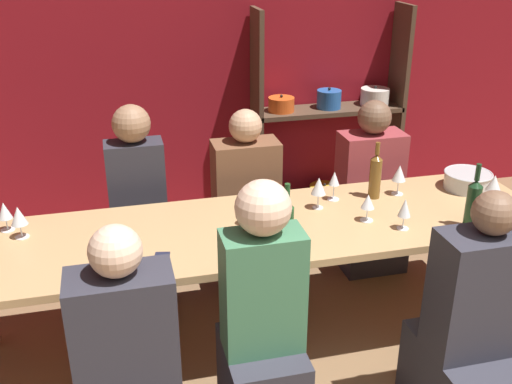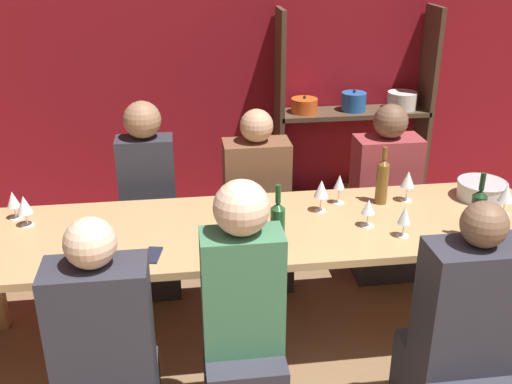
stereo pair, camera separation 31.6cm
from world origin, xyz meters
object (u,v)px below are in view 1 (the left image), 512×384
object	(u,v)px
dining_table	(261,238)
person_far_c	(246,219)
shelf_unit	(326,136)
person_far_b	(367,205)
mixing_bowl	(468,180)
cell_phone	(161,261)
wine_glass_empty_c	(494,183)
wine_glass_white_a	(5,212)
person_far_a	(140,225)
wine_bottle_amber	(473,203)
wine_glass_empty_b	(319,186)
person_near_b	(262,346)
wine_glass_empty_a	(19,216)
wine_glass_red_a	(405,209)
person_near_a	(471,343)
wine_bottle_green	(375,175)
wine_glass_empty_e	(368,202)
wine_bottle_dark	(287,226)
wine_glass_red_b	(247,204)
wine_glass_white_b	(399,174)
wine_glass_empty_d	(334,180)

from	to	relation	value
dining_table	person_far_c	distance (m)	0.76
shelf_unit	person_far_b	bearing A→B (deg)	-91.32
mixing_bowl	cell_phone	size ratio (longest dim) A/B	1.76
wine_glass_empty_c	wine_glass_white_a	bearing A→B (deg)	173.34
wine_glass_white_a	person_far_a	bearing A→B (deg)	31.30
wine_bottle_amber	wine_glass_empty_b	bearing A→B (deg)	148.99
person_near_b	person_far_c	size ratio (longest dim) A/B	1.10
mixing_bowl	person_far_c	world-z (taller)	person_far_c
wine_glass_empty_a	wine_glass_red_a	xyz separation A→B (m)	(1.91, -0.38, -0.00)
wine_bottle_amber	person_far_b	bearing A→B (deg)	95.91
person_near_a	person_far_c	xyz separation A→B (m)	(-0.71, 1.51, -0.01)
wine_glass_white_a	wine_glass_empty_c	bearing A→B (deg)	-6.66
wine_bottle_green	person_near_a	world-z (taller)	person_near_a
shelf_unit	wine_bottle_green	distance (m)	1.49
person_near_b	wine_glass_empty_e	bearing A→B (deg)	38.75
dining_table	wine_bottle_dark	xyz separation A→B (m)	(0.05, -0.31, 0.22)
cell_phone	person_near_b	bearing A→B (deg)	-47.41
wine_glass_empty_b	wine_glass_empty_c	xyz separation A→B (m)	(0.98, -0.17, -0.01)
shelf_unit	wine_glass_empty_e	world-z (taller)	shelf_unit
wine_bottle_green	wine_bottle_amber	bearing A→B (deg)	-55.33
dining_table	mixing_bowl	world-z (taller)	mixing_bowl
mixing_bowl	person_near_a	distance (m)	1.16
wine_glass_empty_e	person_far_a	distance (m)	1.43
wine_glass_empty_e	person_far_b	distance (m)	0.99
dining_table	person_far_a	distance (m)	0.92
wine_glass_red_b	wine_glass_white_a	xyz separation A→B (m)	(-1.21, 0.23, -0.01)
dining_table	mixing_bowl	size ratio (longest dim) A/B	11.07
cell_phone	person_far_b	world-z (taller)	person_far_b
wine_glass_empty_a	wine_glass_empty_b	xyz separation A→B (m)	(1.56, -0.03, 0.01)
mixing_bowl	wine_bottle_green	bearing A→B (deg)	178.49
wine_bottle_dark	person_far_a	distance (m)	1.25
wine_glass_empty_a	wine_glass_white_b	xyz separation A→B (m)	(2.08, 0.03, 0.01)
wine_glass_red_b	wine_glass_white_b	distance (m)	0.96
wine_glass_red_a	wine_glass_white_a	size ratio (longest dim) A/B	1.09
wine_glass_empty_d	wine_glass_empty_e	size ratio (longest dim) A/B	1.13
person_near_a	wine_glass_red_b	bearing A→B (deg)	136.34
wine_glass_red_b	person_far_b	xyz separation A→B (m)	(1.02, 0.69, -0.43)
mixing_bowl	wine_glass_red_b	size ratio (longest dim) A/B	1.70
wine_glass_white_b	wine_glass_red_b	bearing A→B (deg)	-170.09
wine_bottle_green	cell_phone	world-z (taller)	wine_bottle_green
wine_glass_red_b	wine_bottle_green	bearing A→B (deg)	11.24
wine_bottle_amber	wine_glass_empty_c	bearing A→B (deg)	39.81
wine_glass_white_a	dining_table	bearing A→B (deg)	-11.71
wine_glass_empty_b	person_near_a	world-z (taller)	person_near_a
dining_table	person_far_b	size ratio (longest dim) A/B	2.71
wine_bottle_dark	person_near_a	xyz separation A→B (m)	(0.75, -0.48, -0.45)
person_near_a	person_far_b	distance (m)	1.53
mixing_bowl	wine_glass_red_a	xyz separation A→B (m)	(-0.61, -0.39, 0.06)
mixing_bowl	person_far_b	size ratio (longest dim) A/B	0.24
wine_glass_red_a	wine_glass_empty_a	bearing A→B (deg)	168.72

